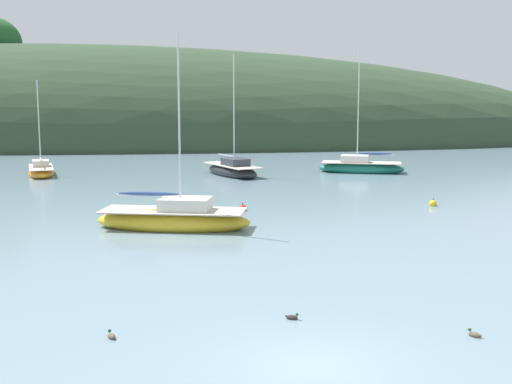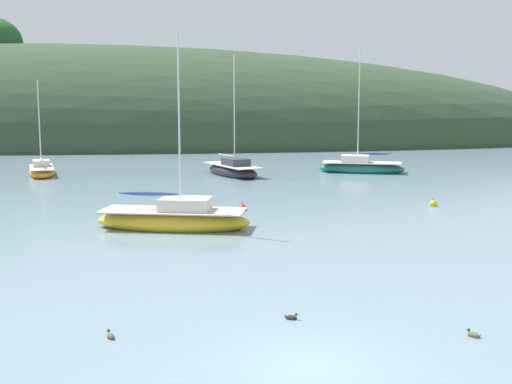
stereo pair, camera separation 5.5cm
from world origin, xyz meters
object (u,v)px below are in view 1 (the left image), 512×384
at_px(mooring_buoy_inner, 433,204).
at_px(sailboat_white_near, 41,171).
at_px(duck_lone_left, 112,336).
at_px(mooring_buoy_channel, 243,208).
at_px(duck_lone_right, 474,335).
at_px(sailboat_yellow_far, 233,170).
at_px(sailboat_navy_dinghy, 174,219).
at_px(sailboat_cream_ketch, 361,167).
at_px(duck_lead, 292,317).

bearing_deg(mooring_buoy_inner, sailboat_white_near, 148.03).
bearing_deg(duck_lone_left, mooring_buoy_channel, 77.20).
bearing_deg(duck_lone_right, sailboat_yellow_far, 98.29).
distance_m(sailboat_white_near, duck_lone_right, 41.93).
xyz_separation_m(sailboat_navy_dinghy, duck_lone_right, (8.65, -14.94, -0.39)).
bearing_deg(mooring_buoy_inner, sailboat_cream_ketch, 91.52).
relative_size(sailboat_cream_ketch, duck_lone_left, 25.65).
xyz_separation_m(mooring_buoy_inner, duck_lone_left, (-15.29, -19.90, -0.07)).
bearing_deg(duck_lone_left, duck_lead, 13.23).
relative_size(sailboat_white_near, sailboat_cream_ketch, 0.74).
bearing_deg(sailboat_cream_ketch, mooring_buoy_inner, -88.48).
relative_size(sailboat_yellow_far, sailboat_cream_ketch, 0.93).
xyz_separation_m(duck_lead, duck_lone_right, (4.61, -1.68, 0.00)).
bearing_deg(sailboat_white_near, sailboat_navy_dinghy, -61.88).
bearing_deg(mooring_buoy_inner, duck_lone_right, -105.83).
xyz_separation_m(sailboat_white_near, sailboat_yellow_far, (15.07, -0.93, 0.05)).
xyz_separation_m(sailboat_white_near, duck_lone_left, (10.78, -36.17, -0.31)).
bearing_deg(mooring_buoy_inner, duck_lone_left, -127.55).
distance_m(sailboat_white_near, sailboat_yellow_far, 15.10).
height_order(sailboat_white_near, mooring_buoy_channel, sailboat_white_near).
bearing_deg(duck_lead, duck_lone_right, -20.03).
relative_size(sailboat_yellow_far, mooring_buoy_inner, 17.83).
relative_size(sailboat_white_near, duck_lone_left, 18.88).
distance_m(duck_lead, duck_lone_right, 4.91).
height_order(mooring_buoy_inner, duck_lone_left, mooring_buoy_inner).
xyz_separation_m(duck_lead, duck_lone_left, (-4.89, -1.15, 0.00)).
relative_size(mooring_buoy_inner, duck_lead, 1.31).
xyz_separation_m(sailboat_white_near, mooring_buoy_inner, (26.07, -16.27, -0.24)).
bearing_deg(sailboat_navy_dinghy, duck_lone_right, -59.92).
height_order(sailboat_cream_ketch, duck_lead, sailboat_cream_ketch).
xyz_separation_m(mooring_buoy_channel, duck_lone_right, (5.18, -19.57, -0.07)).
distance_m(sailboat_navy_dinghy, mooring_buoy_inner, 15.45).
bearing_deg(mooring_buoy_channel, sailboat_navy_dinghy, -126.88).
relative_size(sailboat_navy_dinghy, duck_lead, 22.95).
relative_size(sailboat_cream_ketch, mooring_buoy_inner, 19.23).
xyz_separation_m(sailboat_navy_dinghy, duck_lone_left, (-0.85, -14.41, -0.39)).
height_order(sailboat_cream_ketch, mooring_buoy_inner, sailboat_cream_ketch).
bearing_deg(mooring_buoy_channel, duck_lone_right, -75.19).
distance_m(sailboat_navy_dinghy, mooring_buoy_channel, 5.80).
height_order(sailboat_navy_dinghy, mooring_buoy_channel, sailboat_navy_dinghy).
distance_m(sailboat_navy_dinghy, duck_lead, 13.87).
distance_m(sailboat_cream_ketch, duck_lone_right, 37.49).
relative_size(mooring_buoy_inner, duck_lone_left, 1.33).
relative_size(duck_lead, duck_lone_left, 1.02).
bearing_deg(duck_lone_right, mooring_buoy_inner, 74.17).
bearing_deg(duck_lone_left, sailboat_cream_ketch, 67.90).
distance_m(duck_lead, duck_lone_left, 5.02).
bearing_deg(sailboat_cream_ketch, duck_lone_left, -112.10).
bearing_deg(sailboat_white_near, sailboat_cream_ketch, 0.90).
xyz_separation_m(sailboat_yellow_far, duck_lone_left, (-4.29, -35.24, -0.36)).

